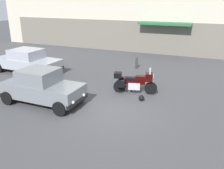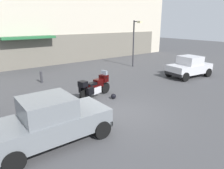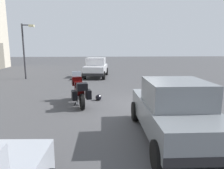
# 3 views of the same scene
# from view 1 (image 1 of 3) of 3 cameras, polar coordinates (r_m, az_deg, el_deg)

# --- Properties ---
(ground_plane) EXTENTS (80.00, 80.00, 0.00)m
(ground_plane) POSITION_cam_1_polar(r_m,az_deg,el_deg) (10.90, -0.57, -5.84)
(ground_plane) COLOR #424244
(motorcycle) EXTENTS (2.23, 1.02, 1.36)m
(motorcycle) POSITION_cam_1_polar(r_m,az_deg,el_deg) (12.54, 5.27, 0.62)
(motorcycle) COLOR black
(motorcycle) RESTS_ON ground
(helmet) EXTENTS (0.28, 0.28, 0.28)m
(helmet) POSITION_cam_1_polar(r_m,az_deg,el_deg) (11.80, 6.92, -3.17)
(helmet) COLOR black
(helmet) RESTS_ON ground
(car_hatchback_near) EXTENTS (3.89, 1.82, 1.64)m
(car_hatchback_near) POSITION_cam_1_polar(r_m,az_deg,el_deg) (11.70, -16.12, -0.54)
(car_hatchback_near) COLOR slate
(car_hatchback_near) RESTS_ON ground
(car_sedan_far) EXTENTS (4.64, 2.11, 1.56)m
(car_sedan_far) POSITION_cam_1_polar(r_m,az_deg,el_deg) (17.01, -19.22, 5.25)
(car_sedan_far) COLOR #9EA3AD
(car_sedan_far) RESTS_ON ground
(bollard_curbside) EXTENTS (0.16, 0.16, 0.81)m
(bollard_curbside) POSITION_cam_1_polar(r_m,az_deg,el_deg) (17.20, 5.77, 5.19)
(bollard_curbside) COLOR #333338
(bollard_curbside) RESTS_ON ground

